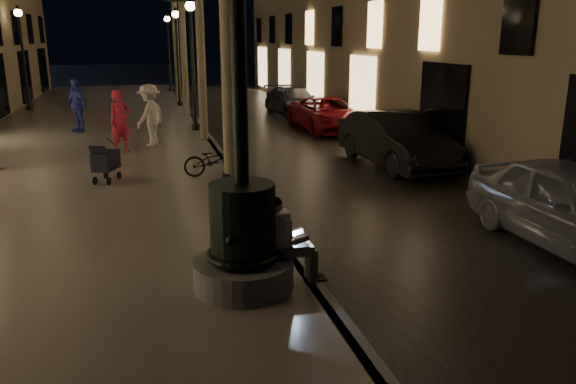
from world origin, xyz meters
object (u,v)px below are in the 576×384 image
object	(u,v)px
lamp_curb_d	(168,42)
pedestrian_blue	(77,105)
lamp_curb_b	(192,47)
pedestrian_red	(120,122)
lamp_curb_a	(224,53)
pedestrian_white	(150,115)
bicycle	(215,160)
lamp_left_c	(22,45)
car_third	(327,114)
car_rear	(293,101)
lamp_curb_c	(177,44)
car_front	(576,206)
car_second	(396,140)
stroller	(106,161)
fountain_lamppost	(243,219)
seated_man_laptop	(286,237)

from	to	relation	value
lamp_curb_d	pedestrian_blue	bearing A→B (deg)	-105.27
lamp_curb_b	pedestrian_red	xyz separation A→B (m)	(-2.57, -3.70, -2.10)
lamp_curb_a	pedestrian_white	xyz separation A→B (m)	(-1.68, 5.28, -2.06)
lamp_curb_d	pedestrian_red	bearing A→B (deg)	-97.43
pedestrian_red	pedestrian_white	xyz separation A→B (m)	(0.89, 0.97, 0.04)
bicycle	pedestrian_red	bearing A→B (deg)	34.85
lamp_left_c	car_third	size ratio (longest dim) A/B	1.04
car_rear	bicycle	world-z (taller)	car_rear
lamp_curb_c	pedestrian_blue	distance (m)	8.73
car_front	car_second	xyz separation A→B (m)	(-0.23, 6.74, 0.01)
bicycle	car_front	bearing A→B (deg)	-135.59
stroller	lamp_left_c	bearing A→B (deg)	127.87
lamp_curb_c	pedestrian_red	bearing A→B (deg)	-102.38
fountain_lamppost	car_second	xyz separation A→B (m)	(5.71, 7.28, -0.44)
seated_man_laptop	lamp_curb_c	distance (m)	22.12
seated_man_laptop	lamp_curb_d	bearing A→B (deg)	89.83
stroller	pedestrian_blue	distance (m)	8.10
seated_man_laptop	bicycle	distance (m)	6.62
lamp_curb_b	car_rear	size ratio (longest dim) A/B	1.08
lamp_curb_c	pedestrian_red	distance (m)	12.16
lamp_curb_b	lamp_curb_c	size ratio (longest dim) A/B	1.00
car_second	car_third	size ratio (longest dim) A/B	1.01
car_front	car_rear	bearing A→B (deg)	89.90
lamp_curb_a	car_rear	world-z (taller)	lamp_curb_a
fountain_lamppost	lamp_curb_b	xyz separation A→B (m)	(0.70, 14.00, 2.02)
lamp_curb_c	lamp_left_c	size ratio (longest dim) A/B	1.00
car_rear	pedestrian_white	world-z (taller)	pedestrian_white
lamp_curb_a	bicycle	bearing A→B (deg)	110.11
lamp_left_c	car_front	size ratio (longest dim) A/B	1.07
lamp_left_c	pedestrian_blue	world-z (taller)	lamp_left_c
lamp_left_c	pedestrian_blue	distance (m)	8.18
car_third	car_front	bearing A→B (deg)	-90.71
car_second	pedestrian_blue	xyz separation A→B (m)	(-9.20, 7.35, 0.41)
car_rear	lamp_curb_a	bearing A→B (deg)	-117.18
lamp_curb_c	lamp_curb_a	bearing A→B (deg)	-90.00
car_second	car_third	world-z (taller)	car_second
car_second	car_rear	world-z (taller)	car_second
lamp_curb_b	lamp_curb_d	size ratio (longest dim) A/B	1.00
car_third	lamp_curb_d	bearing A→B (deg)	106.63
lamp_curb_a	car_third	world-z (taller)	lamp_curb_a
pedestrian_white	bicycle	world-z (taller)	pedestrian_white
pedestrian_red	bicycle	size ratio (longest dim) A/B	1.20
lamp_curb_b	stroller	bearing A→B (deg)	-111.18
car_third	pedestrian_white	world-z (taller)	pedestrian_white
car_front	pedestrian_white	size ratio (longest dim) A/B	2.29
lamp_curb_a	lamp_curb_c	bearing A→B (deg)	90.00
pedestrian_red	lamp_curb_b	bearing A→B (deg)	25.83
fountain_lamppost	lamp_curb_a	size ratio (longest dim) A/B	1.08
car_second	pedestrian_red	world-z (taller)	pedestrian_red
seated_man_laptop	car_rear	distance (m)	19.33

